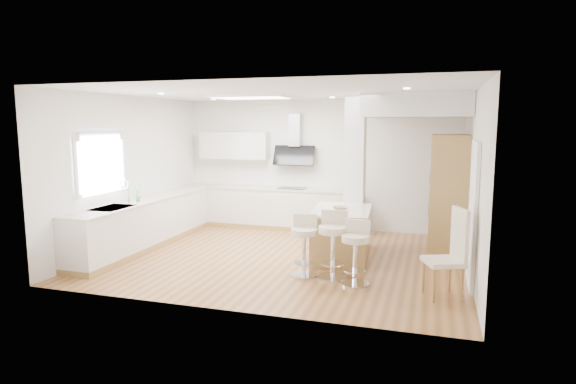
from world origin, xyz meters
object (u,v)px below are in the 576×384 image
(peninsula, at_px, (341,234))
(dining_chair, at_px, (452,250))
(bar_stool_a, at_px, (304,242))
(bar_stool_b, at_px, (333,241))
(bar_stool_c, at_px, (356,249))

(peninsula, height_order, dining_chair, dining_chair)
(bar_stool_a, relative_size, bar_stool_b, 0.92)
(bar_stool_c, bearing_deg, peninsula, 112.31)
(bar_stool_c, bearing_deg, bar_stool_a, 170.56)
(peninsula, relative_size, bar_stool_b, 1.49)
(bar_stool_b, distance_m, dining_chair, 1.68)
(bar_stool_a, xyz_separation_m, bar_stool_b, (0.44, 0.02, 0.04))
(peninsula, relative_size, bar_stool_c, 1.63)
(bar_stool_a, height_order, dining_chair, dining_chair)
(bar_stool_a, distance_m, bar_stool_c, 0.82)
(bar_stool_b, xyz_separation_m, dining_chair, (1.65, -0.33, 0.07))
(bar_stool_b, bearing_deg, peninsula, 88.81)
(bar_stool_a, bearing_deg, peninsula, 62.75)
(peninsula, xyz_separation_m, bar_stool_c, (0.43, -1.21, 0.08))
(bar_stool_c, bearing_deg, dining_chair, -3.77)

